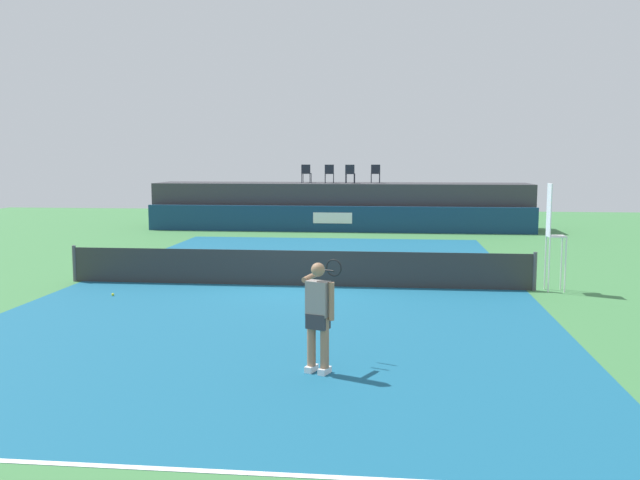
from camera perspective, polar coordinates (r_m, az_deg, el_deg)
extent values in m
plane|color=#3D7A42|center=(21.31, -0.84, -2.34)|extent=(48.00, 48.00, 0.00)
cube|color=#16597A|center=(18.38, -1.99, -3.81)|extent=(12.00, 22.00, 0.00)
cube|color=white|center=(8.13, -13.58, -17.98)|extent=(12.00, 0.10, 0.00)
cube|color=navy|center=(31.61, 1.49, 1.75)|extent=(18.00, 0.20, 1.20)
cube|color=white|center=(31.51, 1.05, 1.84)|extent=(1.80, 0.02, 0.50)
cube|color=#38383D|center=(33.36, 1.74, 2.88)|extent=(18.00, 2.80, 2.20)
cylinder|color=#1E232D|center=(33.75, -0.74, 5.17)|extent=(0.04, 0.04, 0.44)
cylinder|color=#1E232D|center=(33.81, -1.42, 5.17)|extent=(0.04, 0.04, 0.44)
cylinder|color=#1E232D|center=(33.35, -0.84, 5.15)|extent=(0.04, 0.04, 0.44)
cylinder|color=#1E232D|center=(33.41, -1.53, 5.15)|extent=(0.04, 0.04, 0.44)
cube|color=#1E232D|center=(33.57, -1.13, 5.56)|extent=(0.45, 0.45, 0.03)
cube|color=#1E232D|center=(33.36, -1.19, 5.94)|extent=(0.44, 0.04, 0.42)
cylinder|color=#1E232D|center=(33.45, 1.14, 5.15)|extent=(0.04, 0.04, 0.44)
cylinder|color=#1E232D|center=(33.45, 0.44, 5.15)|extent=(0.04, 0.04, 0.44)
cylinder|color=#1E232D|center=(33.04, 1.13, 5.13)|extent=(0.04, 0.04, 0.44)
cylinder|color=#1E232D|center=(33.05, 0.43, 5.13)|extent=(0.04, 0.04, 0.44)
cube|color=#1E232D|center=(33.24, 0.78, 5.55)|extent=(0.47, 0.47, 0.03)
cube|color=#1E232D|center=(33.03, 0.78, 5.93)|extent=(0.44, 0.06, 0.42)
cylinder|color=#1E232D|center=(33.16, 2.91, 5.13)|extent=(0.04, 0.04, 0.44)
cylinder|color=#1E232D|center=(33.20, 2.21, 5.14)|extent=(0.04, 0.04, 0.44)
cylinder|color=#1E232D|center=(32.76, 2.85, 5.11)|extent=(0.04, 0.04, 0.44)
cylinder|color=#1E232D|center=(32.80, 2.14, 5.12)|extent=(0.04, 0.04, 0.44)
cube|color=#1E232D|center=(32.97, 2.53, 5.53)|extent=(0.45, 0.45, 0.03)
cube|color=#1E232D|center=(32.76, 2.50, 5.91)|extent=(0.44, 0.04, 0.42)
cylinder|color=#1E232D|center=(33.67, 4.97, 5.14)|extent=(0.04, 0.04, 0.44)
cylinder|color=#1E232D|center=(33.66, 4.28, 5.14)|extent=(0.04, 0.04, 0.44)
cylinder|color=#1E232D|center=(33.27, 4.99, 5.12)|extent=(0.04, 0.04, 0.44)
cylinder|color=#1E232D|center=(33.26, 4.29, 5.12)|extent=(0.04, 0.04, 0.44)
cube|color=#1E232D|center=(33.46, 4.64, 5.53)|extent=(0.47, 0.47, 0.03)
cube|color=#1E232D|center=(33.25, 4.65, 5.91)|extent=(0.44, 0.05, 0.42)
cylinder|color=white|center=(18.40, 19.75, -1.99)|extent=(0.04, 0.04, 1.40)
cylinder|color=white|center=(18.79, 19.44, -1.81)|extent=(0.04, 0.04, 1.40)
cylinder|color=white|center=(18.30, 18.52, -1.99)|extent=(0.04, 0.04, 1.40)
cylinder|color=white|center=(18.69, 18.24, -1.80)|extent=(0.04, 0.04, 1.40)
cube|color=white|center=(18.45, 19.07, 0.30)|extent=(0.45, 0.45, 0.03)
cube|color=white|center=(18.35, 18.53, 2.42)|extent=(0.03, 0.44, 1.33)
cube|color=#2D2D2D|center=(18.30, -1.99, -2.35)|extent=(12.40, 0.02, 0.95)
cylinder|color=#4C4C51|center=(20.13, -19.76, -1.84)|extent=(0.10, 0.10, 1.00)
cylinder|color=#4C4C51|center=(18.47, 17.43, -2.50)|extent=(0.10, 0.10, 1.00)
cube|color=white|center=(11.02, 0.39, -10.82)|extent=(0.21, 0.29, 0.10)
cylinder|color=#997051|center=(10.89, 0.39, -8.51)|extent=(0.14, 0.14, 0.82)
cube|color=white|center=(11.13, -0.71, -10.64)|extent=(0.21, 0.29, 0.10)
cylinder|color=#997051|center=(11.00, -0.72, -8.35)|extent=(0.14, 0.14, 0.82)
cube|color=#333338|center=(10.86, -0.17, -6.75)|extent=(0.40, 0.34, 0.24)
cube|color=gray|center=(10.79, -0.17, -4.90)|extent=(0.41, 0.32, 0.56)
sphere|color=#997051|center=(10.70, -0.17, -2.48)|extent=(0.22, 0.22, 0.22)
cylinder|color=#997051|center=(10.68, 0.96, -5.13)|extent=(0.09, 0.09, 0.60)
cylinder|color=#997051|center=(11.08, -0.57, -2.98)|extent=(0.32, 0.59, 0.14)
cylinder|color=black|center=(11.43, 0.48, -2.54)|extent=(0.29, 0.15, 0.03)
torus|color=black|center=(11.69, 1.16, -2.34)|extent=(0.29, 0.14, 0.30)
sphere|color=#D8EA33|center=(17.76, -16.86, -4.36)|extent=(0.07, 0.07, 0.07)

